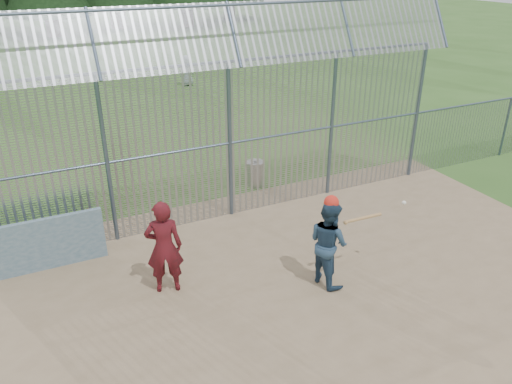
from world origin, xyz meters
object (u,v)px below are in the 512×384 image
dugout_wall (45,244)px  onlooker (164,247)px  trash_can (255,173)px  batter (328,243)px

dugout_wall → onlooker: onlooker is taller
trash_can → batter: bearing=-98.5°
batter → trash_can: bearing=-16.6°
onlooker → trash_can: onlooker is taller
dugout_wall → onlooker: bearing=-41.4°
onlooker → dugout_wall: bearing=-26.3°
trash_can → onlooker: bearing=-134.7°
batter → trash_can: (0.76, 5.05, -0.57)m
batter → onlooker: onlooker is taller
batter → onlooker: size_ratio=0.93×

